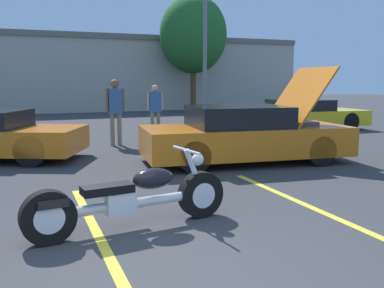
# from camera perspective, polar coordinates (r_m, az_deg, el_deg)

# --- Properties ---
(parking_stripe_middle) EXTENTS (0.12, 4.95, 0.01)m
(parking_stripe_middle) POSITION_cam_1_polar(r_m,az_deg,el_deg) (5.02, -11.88, -12.85)
(parking_stripe_middle) COLOR yellow
(parking_stripe_middle) RESTS_ON ground
(parking_stripe_back) EXTENTS (0.12, 4.95, 0.01)m
(parking_stripe_back) POSITION_cam_1_polar(r_m,az_deg,el_deg) (6.25, 17.12, -8.73)
(parking_stripe_back) COLOR yellow
(parking_stripe_back) RESTS_ON ground
(far_building) EXTENTS (32.00, 4.20, 4.40)m
(far_building) POSITION_cam_1_polar(r_m,az_deg,el_deg) (26.43, -19.75, 9.19)
(far_building) COLOR #B2AD9E
(far_building) RESTS_ON ground
(light_pole) EXTENTS (1.21, 0.28, 7.09)m
(light_pole) POSITION_cam_1_polar(r_m,az_deg,el_deg) (20.28, 1.98, 14.50)
(light_pole) COLOR slate
(light_pole) RESTS_ON ground
(tree_background) EXTENTS (3.84, 3.84, 6.60)m
(tree_background) POSITION_cam_1_polar(r_m,az_deg,el_deg) (25.18, 0.16, 14.40)
(tree_background) COLOR brown
(tree_background) RESTS_ON ground
(motorcycle) EXTENTS (2.58, 0.70, 0.94)m
(motorcycle) POSITION_cam_1_polar(r_m,az_deg,el_deg) (5.30, -8.15, -7.27)
(motorcycle) COLOR black
(motorcycle) RESTS_ON ground
(show_car_hood_open) EXTENTS (4.68, 2.35, 2.10)m
(show_car_hood_open) POSITION_cam_1_polar(r_m,az_deg,el_deg) (9.54, 7.17, 1.23)
(show_car_hood_open) COLOR orange
(show_car_hood_open) RESTS_ON ground
(parked_car_right_row) EXTENTS (4.65, 1.99, 1.12)m
(parked_car_right_row) POSITION_cam_1_polar(r_m,az_deg,el_deg) (16.05, 14.61, 3.73)
(parked_car_right_row) COLOR yellow
(parked_car_right_row) RESTS_ON ground
(spectator_by_show_car) EXTENTS (0.52, 0.22, 1.66)m
(spectator_by_show_car) POSITION_cam_1_polar(r_m,az_deg,el_deg) (13.68, -4.93, 5.04)
(spectator_by_show_car) COLOR gray
(spectator_by_show_car) RESTS_ON ground
(spectator_midground) EXTENTS (0.52, 0.24, 1.83)m
(spectator_midground) POSITION_cam_1_polar(r_m,az_deg,el_deg) (12.02, -10.18, 5.00)
(spectator_midground) COLOR gray
(spectator_midground) RESTS_ON ground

